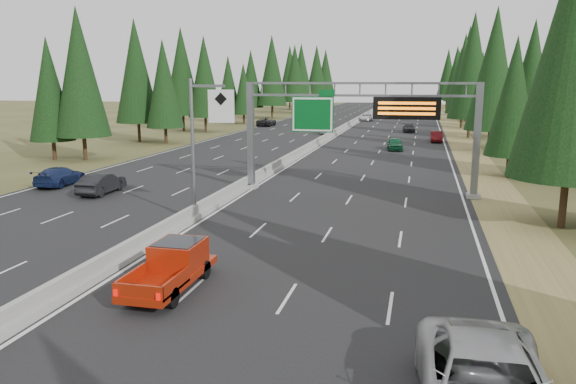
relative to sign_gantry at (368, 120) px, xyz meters
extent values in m
cube|color=black|center=(-8.92, 45.12, -5.23)|extent=(32.00, 260.00, 0.08)
cube|color=olive|center=(8.88, 45.12, -5.24)|extent=(3.60, 260.00, 0.06)
cube|color=#41411E|center=(-26.72, 45.12, -5.24)|extent=(3.60, 260.00, 0.06)
cube|color=gray|center=(-8.92, 45.12, -5.04)|extent=(0.70, 260.00, 0.30)
cube|color=gray|center=(-8.92, 45.12, -4.64)|extent=(0.30, 260.00, 0.60)
cube|color=slate|center=(-8.57, 0.12, -1.29)|extent=(0.45, 0.45, 7.80)
cube|color=gray|center=(-8.57, 0.12, -5.04)|extent=(0.90, 0.90, 0.30)
cube|color=slate|center=(7.28, 0.12, -1.29)|extent=(0.45, 0.45, 7.80)
cube|color=gray|center=(7.28, 0.12, -5.04)|extent=(0.90, 0.90, 0.30)
cube|color=slate|center=(-0.64, 0.12, 2.53)|extent=(15.85, 0.35, 0.16)
cube|color=slate|center=(-0.64, 0.12, 1.69)|extent=(15.85, 0.35, 0.16)
cube|color=#054C19|center=(-3.92, -0.13, 0.36)|extent=(3.00, 0.10, 2.50)
cube|color=silver|center=(-3.92, -0.19, 0.36)|extent=(2.85, 0.02, 2.35)
cube|color=#054C19|center=(-2.92, -0.13, 1.86)|extent=(1.10, 0.10, 0.45)
cube|color=black|center=(2.58, -0.18, 0.86)|extent=(4.50, 0.40, 1.50)
cube|color=orange|center=(2.58, -0.40, 1.21)|extent=(3.80, 0.02, 0.18)
cube|color=orange|center=(2.58, -0.40, 0.86)|extent=(3.80, 0.02, 0.18)
cube|color=orange|center=(2.58, -0.40, 0.51)|extent=(3.80, 0.02, 0.18)
cylinder|color=slate|center=(-8.92, -9.88, -1.19)|extent=(0.20, 0.20, 8.00)
cube|color=gray|center=(-8.92, -9.88, -5.09)|extent=(0.50, 0.50, 0.20)
cube|color=slate|center=(-7.92, -9.88, 2.41)|extent=(2.00, 0.15, 0.15)
cube|color=silver|center=(-7.12, -10.00, 1.31)|extent=(1.50, 0.06, 1.80)
cylinder|color=black|center=(11.37, -6.69, -3.88)|extent=(0.40, 0.40, 2.79)
cylinder|color=black|center=(10.83, 9.91, -4.34)|extent=(0.40, 0.40, 1.85)
cone|color=black|center=(10.83, 9.91, 1.45)|extent=(4.17, 4.17, 9.74)
cylinder|color=black|center=(11.11, 27.12, -3.99)|extent=(0.40, 0.40, 2.56)
cone|color=black|center=(11.11, 27.12, 4.01)|extent=(5.76, 5.76, 13.43)
cylinder|color=black|center=(15.37, 29.24, -4.09)|extent=(0.40, 0.40, 2.36)
cone|color=black|center=(15.37, 29.24, 3.29)|extent=(5.31, 5.31, 12.40)
cylinder|color=black|center=(10.12, 44.04, -3.88)|extent=(0.40, 0.40, 2.77)
cone|color=black|center=(10.12, 44.04, 4.78)|extent=(6.24, 6.24, 14.55)
cylinder|color=black|center=(15.51, 45.76, -4.32)|extent=(0.40, 0.40, 1.89)
cone|color=black|center=(15.51, 45.76, 1.58)|extent=(4.25, 4.25, 9.92)
cylinder|color=black|center=(10.19, 61.55, -4.00)|extent=(0.40, 0.40, 2.54)
cone|color=black|center=(10.19, 61.55, 3.95)|extent=(5.72, 5.72, 13.35)
cylinder|color=black|center=(16.07, 64.83, -4.15)|extent=(0.40, 0.40, 2.25)
cone|color=black|center=(16.07, 64.83, 2.87)|extent=(5.05, 5.05, 11.79)
cylinder|color=black|center=(12.04, 78.87, -3.77)|extent=(0.40, 0.40, 3.00)
cone|color=black|center=(12.04, 78.87, 5.59)|extent=(6.74, 6.74, 15.73)
cylinder|color=black|center=(15.01, 82.53, -4.16)|extent=(0.40, 0.40, 2.22)
cone|color=black|center=(15.01, 82.53, 2.78)|extent=(5.00, 5.00, 11.66)
cylinder|color=black|center=(11.85, 100.20, -4.02)|extent=(0.40, 0.40, 2.51)
cone|color=black|center=(11.85, 100.20, 3.82)|extent=(5.64, 5.64, 13.16)
cylinder|color=black|center=(14.94, 96.90, -3.84)|extent=(0.40, 0.40, 2.87)
cone|color=black|center=(14.94, 96.90, 5.12)|extent=(6.45, 6.45, 15.05)
cylinder|color=black|center=(11.91, 117.19, -3.89)|extent=(0.40, 0.40, 2.75)
cone|color=black|center=(11.91, 117.19, 4.70)|extent=(6.19, 6.19, 14.44)
cylinder|color=black|center=(14.28, 115.68, -4.04)|extent=(0.40, 0.40, 2.45)
cone|color=black|center=(14.28, 115.68, 3.62)|extent=(5.52, 5.52, 12.87)
cylinder|color=black|center=(10.33, 133.88, -3.88)|extent=(0.40, 0.40, 2.77)
cone|color=black|center=(10.33, 133.88, 4.78)|extent=(6.24, 6.24, 14.55)
cylinder|color=black|center=(14.47, 135.85, -4.06)|extent=(0.40, 0.40, 2.43)
cone|color=black|center=(14.47, 135.85, 3.52)|extent=(5.46, 5.46, 12.74)
cylinder|color=black|center=(11.24, 153.88, -4.34)|extent=(0.40, 0.40, 1.85)
cone|color=black|center=(11.24, 153.88, 1.45)|extent=(4.17, 4.17, 9.73)
cylinder|color=black|center=(14.25, 151.27, -3.85)|extent=(0.40, 0.40, 2.84)
cone|color=black|center=(14.25, 151.27, 5.01)|extent=(6.38, 6.38, 14.89)
cylinder|color=black|center=(-29.80, 11.39, -4.05)|extent=(0.40, 0.40, 2.44)
cone|color=black|center=(-29.80, 11.39, 3.57)|extent=(5.49, 5.49, 12.81)
cylinder|color=black|center=(-32.96, 10.77, -4.28)|extent=(0.40, 0.40, 1.98)
cone|color=black|center=(-32.96, 10.77, 1.90)|extent=(4.45, 4.45, 10.39)
cylinder|color=black|center=(-28.39, 27.26, -4.21)|extent=(0.40, 0.40, 2.11)
cone|color=black|center=(-28.39, 27.26, 2.38)|extent=(4.74, 4.74, 11.07)
cylinder|color=black|center=(-32.95, 28.78, -3.99)|extent=(0.40, 0.40, 2.55)
cone|color=black|center=(-32.95, 28.78, 3.99)|extent=(5.75, 5.75, 13.41)
cylinder|color=black|center=(-29.77, 44.59, -4.08)|extent=(0.40, 0.40, 2.39)
cone|color=black|center=(-29.77, 44.59, 3.38)|extent=(5.37, 5.37, 12.53)
cylinder|color=black|center=(-33.80, 45.15, -3.96)|extent=(0.40, 0.40, 2.62)
cone|color=black|center=(-33.80, 45.15, 4.22)|extent=(5.89, 5.89, 13.74)
cylinder|color=black|center=(-29.14, 62.44, -4.36)|extent=(0.40, 0.40, 1.81)
cone|color=black|center=(-29.14, 62.44, 1.29)|extent=(4.07, 4.07, 9.50)
cylinder|color=black|center=(-32.39, 63.24, -4.25)|extent=(0.40, 0.40, 2.04)
cone|color=black|center=(-32.39, 63.24, 2.12)|extent=(4.59, 4.59, 10.71)
cylinder|color=black|center=(-28.01, 78.88, -3.86)|extent=(0.40, 0.40, 2.82)
cone|color=black|center=(-28.01, 78.88, 4.96)|extent=(6.35, 6.35, 14.82)
cylinder|color=black|center=(-32.77, 79.09, -4.10)|extent=(0.40, 0.40, 2.34)
cone|color=black|center=(-32.77, 79.09, 3.22)|extent=(5.27, 5.27, 12.29)
cylinder|color=black|center=(-27.92, 100.64, -3.91)|extent=(0.40, 0.40, 2.73)
cone|color=black|center=(-27.92, 100.64, 4.62)|extent=(6.14, 6.14, 14.32)
cylinder|color=black|center=(-33.24, 98.97, -4.34)|extent=(0.40, 0.40, 1.86)
cone|color=black|center=(-33.24, 98.97, 1.47)|extent=(4.18, 4.18, 9.76)
cylinder|color=black|center=(-29.82, 117.36, -3.80)|extent=(0.40, 0.40, 2.93)
cone|color=black|center=(-29.82, 117.36, 5.37)|extent=(6.60, 6.60, 15.41)
cylinder|color=black|center=(-33.10, 117.31, -3.84)|extent=(0.40, 0.40, 2.87)
cone|color=black|center=(-33.10, 117.31, 5.12)|extent=(6.45, 6.45, 15.04)
cylinder|color=black|center=(-28.70, 134.82, -3.75)|extent=(0.40, 0.40, 3.03)
cone|color=black|center=(-28.70, 134.82, 5.73)|extent=(6.83, 6.83, 15.93)
cylinder|color=black|center=(-33.60, 134.17, -4.24)|extent=(0.40, 0.40, 2.05)
cone|color=black|center=(-33.60, 134.17, 2.18)|extent=(4.62, 4.62, 10.78)
cylinder|color=black|center=(-29.18, 154.06, -3.78)|extent=(0.40, 0.40, 2.99)
cone|color=black|center=(-29.18, 154.06, 5.56)|extent=(6.72, 6.72, 15.68)
cylinder|color=black|center=(-32.59, 153.35, -4.21)|extent=(0.40, 0.40, 2.12)
cone|color=black|center=(-32.59, 153.35, 2.41)|extent=(4.77, 4.77, 11.13)
cylinder|color=black|center=(-6.24, -22.18, -4.82)|extent=(0.28, 0.74, 0.74)
cylinder|color=black|center=(-4.66, -22.18, -4.82)|extent=(0.28, 0.74, 0.74)
cylinder|color=black|center=(-6.24, -19.11, -4.82)|extent=(0.28, 0.74, 0.74)
cylinder|color=black|center=(-4.66, -19.11, -4.82)|extent=(0.28, 0.74, 0.74)
cube|color=#9E2009|center=(-5.45, -20.60, -4.68)|extent=(1.86, 5.21, 0.28)
cube|color=#9E2009|center=(-5.45, -19.76, -4.03)|extent=(1.77, 2.05, 1.02)
cube|color=black|center=(-5.45, -19.76, -3.75)|extent=(1.58, 1.77, 0.51)
cube|color=#9E2009|center=(-6.34, -21.99, -4.35)|extent=(0.09, 2.23, 0.56)
cube|color=#9E2009|center=(-4.57, -21.99, -4.35)|extent=(0.09, 2.23, 0.56)
cube|color=#9E2009|center=(-5.45, -23.11, -4.35)|extent=(1.86, 0.09, 0.56)
imported|color=#114D2D|center=(0.71, 26.72, -4.47)|extent=(2.12, 4.36, 1.43)
imported|color=#4C0A0E|center=(5.58, 36.82, -4.49)|extent=(1.58, 4.26, 1.39)
imported|color=black|center=(1.68, 51.06, -4.55)|extent=(2.11, 4.52, 1.28)
imported|color=silver|center=(-7.37, 75.52, -4.48)|extent=(2.47, 5.17, 1.42)
imported|color=black|center=(-3.60, 100.72, -4.40)|extent=(2.30, 4.77, 1.57)
imported|color=black|center=(-18.32, -4.33, -4.45)|extent=(1.73, 4.54, 1.48)
imported|color=navy|center=(-23.19, -2.19, -4.47)|extent=(2.29, 5.03, 1.43)
imported|color=silver|center=(-10.42, 44.96, -4.47)|extent=(1.88, 4.29, 1.44)
imported|color=black|center=(-23.42, 57.71, -4.43)|extent=(2.53, 5.44, 1.51)
camera|label=1|loc=(3.63, -39.36, 2.66)|focal=35.00mm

